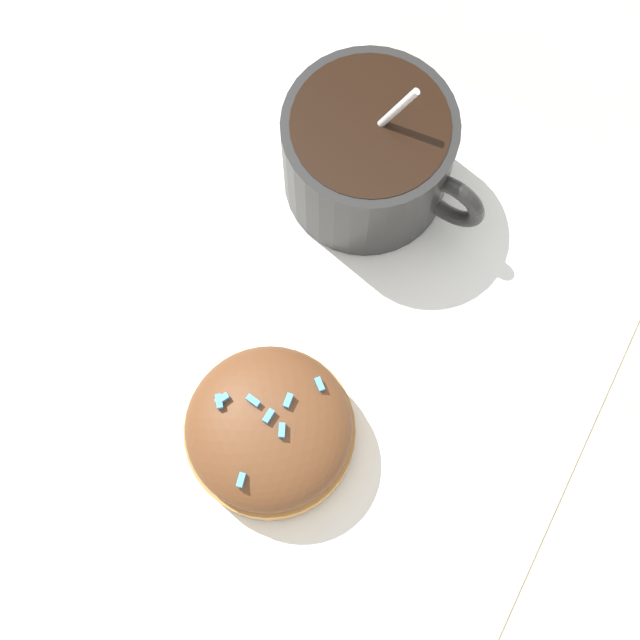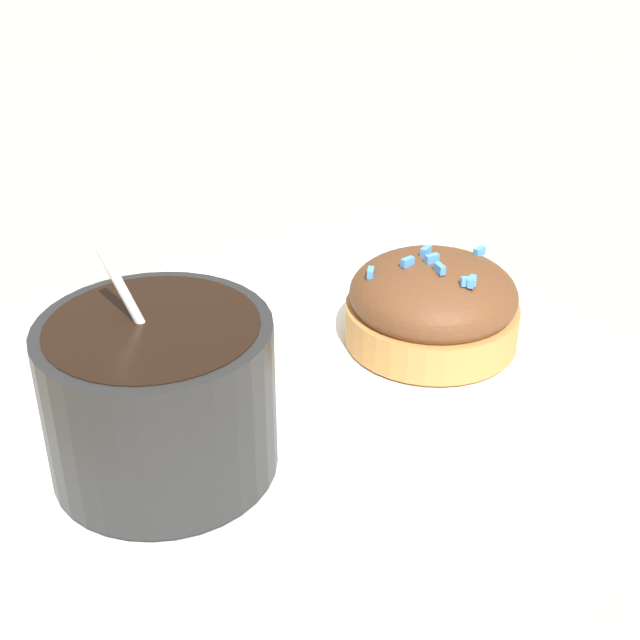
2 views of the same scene
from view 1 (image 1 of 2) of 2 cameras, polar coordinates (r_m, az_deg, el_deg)
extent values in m
plane|color=#C6B793|center=(0.51, 0.61, 0.71)|extent=(3.00, 3.00, 0.00)
cube|color=white|center=(0.51, 0.61, 0.76)|extent=(0.35, 0.34, 0.00)
cylinder|color=black|center=(0.51, 3.04, 10.53)|extent=(0.10, 0.10, 0.07)
cylinder|color=black|center=(0.48, 3.22, 12.06)|extent=(0.09, 0.09, 0.01)
torus|color=black|center=(0.50, 8.34, 7.58)|extent=(0.02, 0.04, 0.04)
ellipsoid|color=silver|center=(0.53, 6.00, 9.64)|extent=(0.03, 0.03, 0.01)
cylinder|color=silver|center=(0.49, 2.98, 11.60)|extent=(0.03, 0.04, 0.09)
cylinder|color=#C18442|center=(0.48, -3.45, -7.12)|extent=(0.09, 0.09, 0.02)
ellipsoid|color=brown|center=(0.46, -3.57, -6.78)|extent=(0.09, 0.09, 0.04)
cube|color=#4C99EA|center=(0.45, -0.02, -4.15)|extent=(0.01, 0.01, 0.00)
cube|color=#4C99EA|center=(0.44, -2.45, -7.07)|extent=(0.01, 0.01, 0.00)
cube|color=#4C99EA|center=(0.45, -4.30, -5.17)|extent=(0.00, 0.01, 0.00)
cube|color=#4C99EA|center=(0.45, -2.05, -5.18)|extent=(0.01, 0.00, 0.00)
cube|color=#4C99EA|center=(0.45, -6.46, -5.20)|extent=(0.01, 0.01, 0.00)
cube|color=#4C99EA|center=(0.45, -6.29, -5.05)|extent=(0.01, 0.01, 0.00)
cube|color=#4C99EA|center=(0.44, -2.74, -6.40)|extent=(0.01, 0.00, 0.00)
cube|color=#4C99EA|center=(0.45, -5.65, -9.91)|extent=(0.01, 0.00, 0.00)
camera|label=2|loc=(0.54, -27.32, 42.18)|focal=50.00mm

